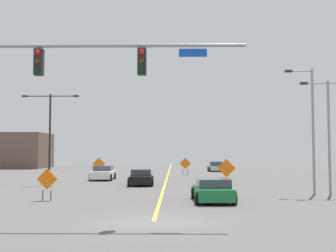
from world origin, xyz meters
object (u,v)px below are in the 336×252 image
at_px(car_green_distant, 213,190).
at_px(street_lamp_mid_left, 329,126).
at_px(car_silver_near, 216,167).
at_px(street_lamp_near_left, 311,125).
at_px(construction_sign_median_far, 47,181).
at_px(car_black_mid, 141,177).
at_px(street_lamp_far_right, 50,129).
at_px(traffic_signal_assembly, 37,80).
at_px(car_white_passing, 103,173).
at_px(construction_sign_left_lane, 226,169).
at_px(construction_sign_median_near, 185,164).
at_px(construction_sign_left_shoulder, 99,165).

bearing_deg(car_green_distant, street_lamp_mid_left, 23.29).
xyz_separation_m(car_silver_near, car_green_distant, (-3.53, -34.88, -0.01)).
bearing_deg(street_lamp_near_left, street_lamp_mid_left, -37.73).
distance_m(street_lamp_mid_left, construction_sign_median_far, 17.02).
relative_size(street_lamp_mid_left, car_black_mid, 1.54).
height_order(street_lamp_far_right, car_green_distant, street_lamp_far_right).
xyz_separation_m(traffic_signal_assembly, car_white_passing, (-1.42, 23.69, -4.85)).
xyz_separation_m(street_lamp_near_left, construction_sign_left_lane, (-4.81, 4.51, -3.02)).
bearing_deg(construction_sign_median_far, street_lamp_far_right, 106.19).
relative_size(car_green_distant, car_white_passing, 0.98).
distance_m(construction_sign_median_near, car_green_distant, 26.30).
bearing_deg(street_lamp_far_right, car_silver_near, 55.47).
relative_size(traffic_signal_assembly, construction_sign_left_shoulder, 5.98).
relative_size(construction_sign_median_near, car_black_mid, 0.43).
bearing_deg(car_black_mid, traffic_signal_assembly, -98.58).
bearing_deg(street_lamp_far_right, construction_sign_left_shoulder, 76.31).
bearing_deg(car_silver_near, car_black_mid, -109.39).
height_order(street_lamp_near_left, construction_sign_median_near, street_lamp_near_left).
bearing_deg(construction_sign_median_near, construction_sign_median_far, -107.55).
xyz_separation_m(construction_sign_median_near, construction_sign_left_lane, (2.58, -17.89, 0.13)).
xyz_separation_m(street_lamp_mid_left, construction_sign_median_near, (-8.26, 23.07, -3.01)).
height_order(street_lamp_mid_left, street_lamp_near_left, street_lamp_near_left).
bearing_deg(street_lamp_mid_left, car_green_distant, -156.71).
relative_size(traffic_signal_assembly, construction_sign_median_far, 7.05).
height_order(street_lamp_near_left, car_white_passing, street_lamp_near_left).
xyz_separation_m(street_lamp_mid_left, construction_sign_left_lane, (-5.68, 5.18, -2.88)).
height_order(car_green_distant, car_white_passing, car_white_passing).
bearing_deg(construction_sign_left_shoulder, traffic_signal_assembly, -84.71).
bearing_deg(car_green_distant, street_lamp_near_left, 30.54).
bearing_deg(street_lamp_mid_left, street_lamp_near_left, 142.27).
distance_m(street_lamp_near_left, car_silver_near, 31.38).
height_order(street_lamp_near_left, car_black_mid, street_lamp_near_left).
distance_m(traffic_signal_assembly, construction_sign_median_near, 33.64).
bearing_deg(street_lamp_mid_left, construction_sign_median_far, -170.05).
bearing_deg(car_green_distant, construction_sign_median_near, 91.77).
bearing_deg(car_black_mid, street_lamp_far_right, 176.75).
xyz_separation_m(construction_sign_median_far, car_silver_near, (12.55, 34.57, -0.47)).
xyz_separation_m(traffic_signal_assembly, construction_sign_median_near, (6.62, 32.71, -4.26)).
distance_m(street_lamp_mid_left, construction_sign_left_shoulder, 25.41).
relative_size(street_lamp_near_left, construction_sign_left_shoulder, 3.85).
distance_m(street_lamp_far_right, car_green_distant, 17.53).
bearing_deg(car_silver_near, street_lamp_near_left, -84.38).
bearing_deg(car_silver_near, construction_sign_left_lane, -93.79).
height_order(street_lamp_mid_left, construction_sign_median_far, street_lamp_mid_left).
distance_m(construction_sign_median_near, car_silver_near, 9.65).
bearing_deg(car_black_mid, car_green_distant, -67.33).
bearing_deg(street_lamp_near_left, construction_sign_median_far, -167.13).
bearing_deg(street_lamp_far_right, traffic_signal_assembly, -74.87).
bearing_deg(traffic_signal_assembly, street_lamp_mid_left, 32.92).
xyz_separation_m(street_lamp_far_right, car_silver_near, (15.88, 23.08, -3.92)).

